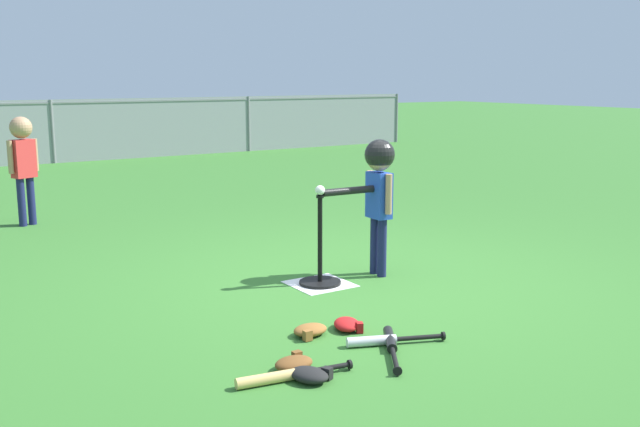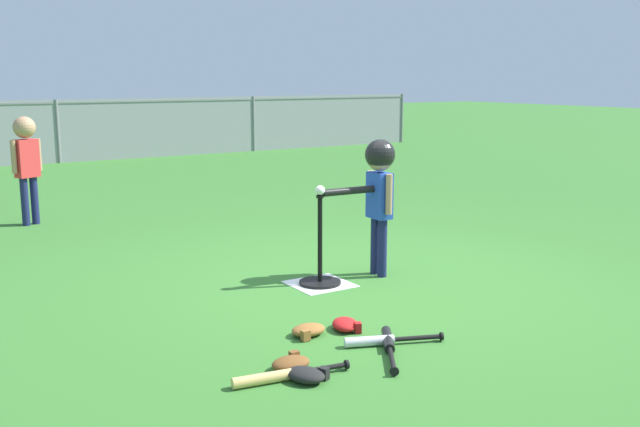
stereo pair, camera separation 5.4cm
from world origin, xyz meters
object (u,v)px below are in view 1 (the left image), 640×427
(batting_tee, at_px, (320,270))
(spare_bat_silver, at_px, (382,340))
(baseball_on_tee, at_px, (320,190))
(glove_near_bats, at_px, (310,375))
(spare_bat_black, at_px, (391,343))
(batter_child, at_px, (378,179))
(glove_outfield_drop, at_px, (310,330))
(glove_tossed_aside, at_px, (347,324))
(spare_bat_wood, at_px, (278,377))
(glove_by_plate, at_px, (294,363))
(fielder_deep_right, at_px, (23,156))

(batting_tee, relative_size, spare_bat_silver, 1.19)
(baseball_on_tee, distance_m, spare_bat_silver, 1.50)
(baseball_on_tee, xyz_separation_m, glove_near_bats, (-1.02, -1.47, -0.69))
(baseball_on_tee, distance_m, spare_bat_black, 1.55)
(batter_child, distance_m, glove_outfield_drop, 1.65)
(glove_outfield_drop, bearing_deg, glove_tossed_aside, -8.58)
(batter_child, relative_size, glove_near_bats, 4.10)
(spare_bat_wood, bearing_deg, glove_by_plate, 33.06)
(fielder_deep_right, distance_m, spare_bat_wood, 5.02)
(batting_tee, distance_m, batter_child, 0.84)
(batting_tee, bearing_deg, spare_bat_silver, -107.16)
(glove_tossed_aside, bearing_deg, batter_child, 44.30)
(glove_outfield_drop, bearing_deg, glove_near_bats, -122.44)
(spare_bat_silver, height_order, glove_outfield_drop, glove_outfield_drop)
(spare_bat_wood, height_order, glove_tossed_aside, glove_tossed_aside)
(fielder_deep_right, xyz_separation_m, spare_bat_wood, (0.22, -4.97, -0.71))
(fielder_deep_right, relative_size, glove_tossed_aside, 4.28)
(fielder_deep_right, height_order, glove_near_bats, fielder_deep_right)
(spare_bat_black, distance_m, glove_tossed_aside, 0.40)
(spare_bat_wood, height_order, spare_bat_black, same)
(batting_tee, distance_m, glove_outfield_drop, 1.12)
(baseball_on_tee, height_order, spare_bat_black, baseball_on_tee)
(spare_bat_silver, relative_size, spare_bat_black, 1.04)
(batter_child, distance_m, glove_tossed_aside, 1.50)
(glove_by_plate, bearing_deg, spare_bat_black, -4.12)
(spare_bat_black, height_order, glove_tossed_aside, glove_tossed_aside)
(glove_tossed_aside, bearing_deg, baseball_on_tee, 66.43)
(batter_child, height_order, glove_near_bats, batter_child)
(spare_bat_silver, xyz_separation_m, glove_near_bats, (-0.63, -0.20, 0.01))
(batter_child, distance_m, glove_by_plate, 2.12)
(spare_bat_wood, relative_size, glove_outfield_drop, 2.91)
(glove_tossed_aside, bearing_deg, glove_outfield_drop, 171.42)
(baseball_on_tee, height_order, spare_bat_wood, baseball_on_tee)
(glove_by_plate, xyz_separation_m, glove_outfield_drop, (0.35, 0.39, 0.00))
(glove_near_bats, bearing_deg, spare_bat_silver, 17.75)
(spare_bat_black, height_order, glove_outfield_drop, glove_outfield_drop)
(spare_bat_black, height_order, glove_near_bats, glove_near_bats)
(batter_child, bearing_deg, glove_near_bats, -137.02)
(batter_child, xyz_separation_m, spare_bat_wood, (-1.69, -1.37, -0.74))
(batter_child, distance_m, spare_bat_silver, 1.71)
(spare_bat_silver, bearing_deg, glove_near_bats, -162.25)
(spare_bat_silver, distance_m, glove_by_plate, 0.62)
(spare_bat_silver, distance_m, spare_bat_black, 0.07)
(baseball_on_tee, xyz_separation_m, spare_bat_black, (-0.38, -1.34, -0.70))
(glove_by_plate, bearing_deg, glove_outfield_drop, 48.00)
(batter_child, xyz_separation_m, glove_by_plate, (-1.54, -1.26, -0.74))
(baseball_on_tee, relative_size, batter_child, 0.07)
(glove_outfield_drop, bearing_deg, spare_bat_wood, -135.91)
(spare_bat_silver, height_order, glove_near_bats, glove_near_bats)
(spare_bat_black, relative_size, glove_tossed_aside, 2.07)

